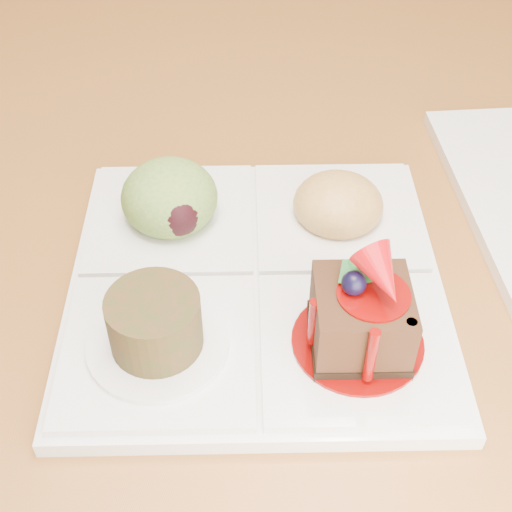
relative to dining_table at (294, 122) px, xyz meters
name	(u,v)px	position (x,y,z in m)	size (l,w,h in m)	color
ground	(279,447)	(0.00, 0.00, -0.68)	(6.00, 6.00, 0.00)	#583719
dining_table	(294,122)	(0.00, 0.00, 0.00)	(1.00, 1.80, 0.75)	brown
sampler_plate	(253,267)	(-0.16, -0.27, 0.09)	(0.34, 0.34, 0.10)	silver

